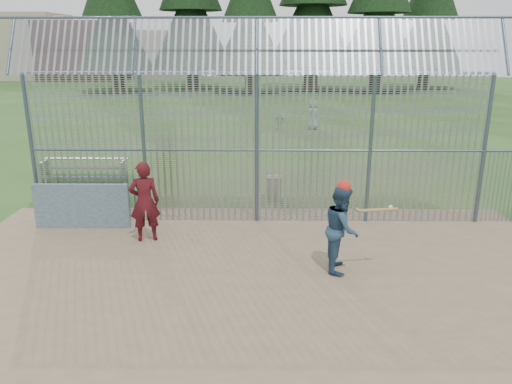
{
  "coord_description": "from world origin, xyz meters",
  "views": [
    {
      "loc": [
        0.15,
        -9.45,
        4.8
      ],
      "look_at": [
        0.0,
        2.0,
        1.3
      ],
      "focal_mm": 35.0,
      "sensor_mm": 36.0,
      "label": 1
    }
  ],
  "objects_px": {
    "dugout_wall": "(82,206)",
    "batter": "(342,228)",
    "bleacher": "(84,169)",
    "trash_can": "(273,188)",
    "onlooker": "(145,202)"
  },
  "relations": [
    {
      "from": "dugout_wall",
      "to": "batter",
      "type": "relative_size",
      "value": 1.34
    },
    {
      "from": "trash_can",
      "to": "dugout_wall",
      "type": "bearing_deg",
      "value": -152.96
    },
    {
      "from": "dugout_wall",
      "to": "trash_can",
      "type": "height_order",
      "value": "dugout_wall"
    },
    {
      "from": "trash_can",
      "to": "bleacher",
      "type": "relative_size",
      "value": 0.27
    },
    {
      "from": "onlooker",
      "to": "bleacher",
      "type": "distance_m",
      "value": 6.62
    },
    {
      "from": "batter",
      "to": "dugout_wall",
      "type": "bearing_deg",
      "value": 77.86
    },
    {
      "from": "onlooker",
      "to": "batter",
      "type": "bearing_deg",
      "value": 146.73
    },
    {
      "from": "dugout_wall",
      "to": "batter",
      "type": "xyz_separation_m",
      "value": [
        6.45,
        -2.41,
        0.34
      ]
    },
    {
      "from": "batter",
      "to": "bleacher",
      "type": "bearing_deg",
      "value": 56.56
    },
    {
      "from": "trash_can",
      "to": "bleacher",
      "type": "bearing_deg",
      "value": 161.95
    },
    {
      "from": "trash_can",
      "to": "onlooker",
      "type": "bearing_deg",
      "value": -133.24
    },
    {
      "from": "dugout_wall",
      "to": "bleacher",
      "type": "xyz_separation_m",
      "value": [
        -1.6,
        4.78,
        -0.21
      ]
    },
    {
      "from": "trash_can",
      "to": "bleacher",
      "type": "xyz_separation_m",
      "value": [
        -6.69,
        2.18,
        0.03
      ]
    },
    {
      "from": "dugout_wall",
      "to": "bleacher",
      "type": "bearing_deg",
      "value": 108.45
    },
    {
      "from": "batter",
      "to": "trash_can",
      "type": "relative_size",
      "value": 2.28
    }
  ]
}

